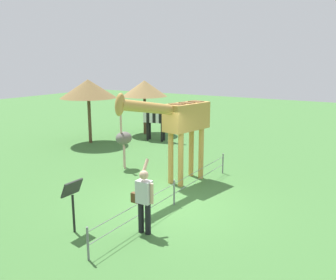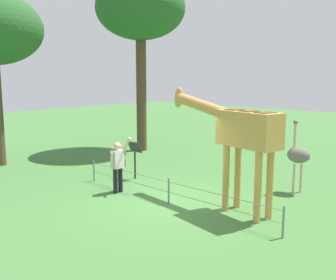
{
  "view_description": "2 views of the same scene",
  "coord_description": "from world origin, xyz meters",
  "px_view_note": "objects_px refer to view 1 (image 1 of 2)",
  "views": [
    {
      "loc": [
        8.48,
        5.2,
        4.12
      ],
      "look_at": [
        -0.62,
        -0.43,
        1.74
      ],
      "focal_mm": 38.84,
      "sensor_mm": 36.0,
      "label": 1
    },
    {
      "loc": [
        -7.43,
        8.07,
        3.64
      ],
      "look_at": [
        -0.5,
        0.71,
        1.95
      ],
      "focal_mm": 42.72,
      "sensor_mm": 36.0,
      "label": 2
    }
  ],
  "objects_px": {
    "visitor": "(144,198)",
    "info_sign": "(72,195)",
    "zebra": "(157,118)",
    "ostrich": "(124,138)",
    "shade_hut_far": "(144,89)",
    "shade_hut_near": "(88,89)",
    "giraffe": "(180,121)"
  },
  "relations": [
    {
      "from": "zebra",
      "to": "ostrich",
      "type": "bearing_deg",
      "value": 18.69
    },
    {
      "from": "shade_hut_near",
      "to": "shade_hut_far",
      "type": "height_order",
      "value": "shade_hut_near"
    },
    {
      "from": "zebra",
      "to": "info_sign",
      "type": "xyz_separation_m",
      "value": [
        9.58,
        3.92,
        -0.21
      ]
    },
    {
      "from": "ostrich",
      "to": "visitor",
      "type": "bearing_deg",
      "value": 43.49
    },
    {
      "from": "giraffe",
      "to": "info_sign",
      "type": "relative_size",
      "value": 2.99
    },
    {
      "from": "shade_hut_near",
      "to": "info_sign",
      "type": "bearing_deg",
      "value": 41.32
    },
    {
      "from": "visitor",
      "to": "zebra",
      "type": "distance_m",
      "value": 10.25
    },
    {
      "from": "ostrich",
      "to": "shade_hut_near",
      "type": "relative_size",
      "value": 0.71
    },
    {
      "from": "visitor",
      "to": "info_sign",
      "type": "xyz_separation_m",
      "value": [
        0.87,
        -1.48,
        0.05
      ]
    },
    {
      "from": "ostrich",
      "to": "shade_hut_far",
      "type": "bearing_deg",
      "value": -151.58
    },
    {
      "from": "zebra",
      "to": "shade_hut_near",
      "type": "xyz_separation_m",
      "value": [
        2.16,
        -2.61,
        1.54
      ]
    },
    {
      "from": "giraffe",
      "to": "ostrich",
      "type": "bearing_deg",
      "value": -98.47
    },
    {
      "from": "giraffe",
      "to": "ostrich",
      "type": "height_order",
      "value": "giraffe"
    },
    {
      "from": "zebra",
      "to": "ostrich",
      "type": "height_order",
      "value": "ostrich"
    },
    {
      "from": "zebra",
      "to": "shade_hut_near",
      "type": "bearing_deg",
      "value": -50.29
    },
    {
      "from": "zebra",
      "to": "visitor",
      "type": "bearing_deg",
      "value": 31.74
    },
    {
      "from": "giraffe",
      "to": "info_sign",
      "type": "distance_m",
      "value": 4.64
    },
    {
      "from": "visitor",
      "to": "ostrich",
      "type": "relative_size",
      "value": 0.78
    },
    {
      "from": "zebra",
      "to": "shade_hut_near",
      "type": "distance_m",
      "value": 3.72
    },
    {
      "from": "shade_hut_far",
      "to": "info_sign",
      "type": "height_order",
      "value": "shade_hut_far"
    },
    {
      "from": "shade_hut_far",
      "to": "giraffe",
      "type": "bearing_deg",
      "value": 43.21
    },
    {
      "from": "visitor",
      "to": "shade_hut_near",
      "type": "xyz_separation_m",
      "value": [
        -6.55,
        -8.0,
        1.8
      ]
    },
    {
      "from": "info_sign",
      "to": "shade_hut_near",
      "type": "bearing_deg",
      "value": -138.68
    },
    {
      "from": "visitor",
      "to": "zebra",
      "type": "height_order",
      "value": "visitor"
    },
    {
      "from": "shade_hut_near",
      "to": "info_sign",
      "type": "xyz_separation_m",
      "value": [
        7.42,
        6.52,
        -1.75
      ]
    },
    {
      "from": "visitor",
      "to": "shade_hut_far",
      "type": "height_order",
      "value": "shade_hut_far"
    },
    {
      "from": "shade_hut_near",
      "to": "shade_hut_far",
      "type": "bearing_deg",
      "value": 162.44
    },
    {
      "from": "giraffe",
      "to": "shade_hut_near",
      "type": "xyz_separation_m",
      "value": [
        -2.95,
        -6.9,
        0.55
      ]
    },
    {
      "from": "zebra",
      "to": "shade_hut_near",
      "type": "relative_size",
      "value": 0.58
    },
    {
      "from": "giraffe",
      "to": "visitor",
      "type": "relative_size",
      "value": 2.24
    },
    {
      "from": "visitor",
      "to": "info_sign",
      "type": "bearing_deg",
      "value": -59.55
    },
    {
      "from": "zebra",
      "to": "ostrich",
      "type": "relative_size",
      "value": 0.81
    }
  ]
}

